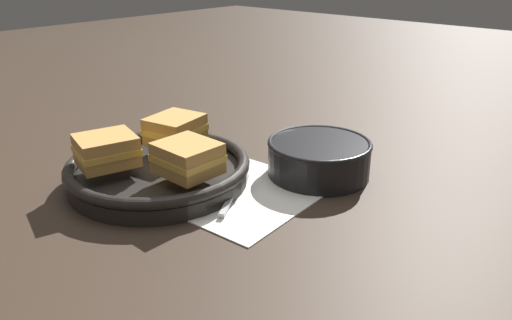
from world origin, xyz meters
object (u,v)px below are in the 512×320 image
object	(u,v)px
soup_bowl	(319,156)
skillet	(159,171)
sandwich_near_left	(188,158)
spoon	(237,183)
sandwich_near_right	(175,130)
sandwich_far_left	(106,150)

from	to	relation	value
soup_bowl	skillet	distance (m)	0.26
skillet	sandwich_near_left	world-z (taller)	sandwich_near_left
spoon	sandwich_near_right	size ratio (longest dim) A/B	1.39
skillet	sandwich_near_left	distance (m)	0.09
soup_bowl	spoon	xyz separation A→B (m)	(-0.12, 0.07, -0.03)
spoon	sandwich_near_right	distance (m)	0.15
spoon	skillet	distance (m)	0.13
skillet	sandwich_far_left	bearing A→B (deg)	147.86
spoon	sandwich_near_left	bearing A→B (deg)	128.01
sandwich_near_right	sandwich_near_left	bearing A→B (deg)	-122.14
soup_bowl	sandwich_far_left	distance (m)	0.34
skillet	spoon	bearing A→B (deg)	-55.75
spoon	soup_bowl	bearing A→B (deg)	-60.24
sandwich_far_left	sandwich_near_left	bearing A→B (deg)	-62.14
sandwich_near_left	sandwich_near_right	world-z (taller)	same
sandwich_near_left	sandwich_far_left	world-z (taller)	same
skillet	sandwich_near_right	world-z (taller)	sandwich_near_right
soup_bowl	sandwich_near_left	distance (m)	0.22
spoon	sandwich_far_left	distance (m)	0.21
sandwich_near_left	sandwich_far_left	distance (m)	0.13
soup_bowl	sandwich_near_right	bearing A→B (deg)	121.23
sandwich_near_left	sandwich_near_right	xyz separation A→B (m)	(0.07, 0.11, 0.00)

